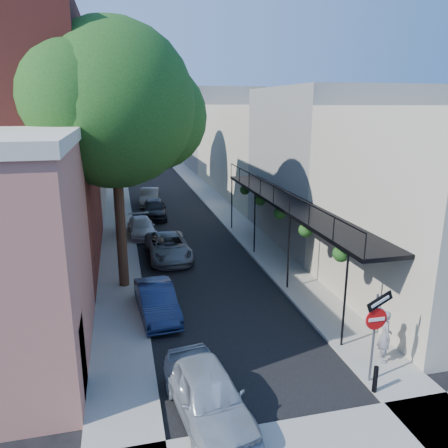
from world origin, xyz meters
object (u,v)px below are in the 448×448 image
bollard (375,379)px  oak_mid (121,122)px  sign_post (376,322)px  parked_car_e (155,209)px  oak_near (124,108)px  parked_car_d (142,227)px  parked_car_a (208,394)px  parked_car_f (150,197)px  parked_car_c (168,247)px  oak_far (120,101)px  parked_car_b (157,301)px  pedestrian (385,336)px

bollard → oak_mid: (-6.42, 17.73, 6.54)m
sign_post → parked_car_e: 21.84m
oak_near → parked_car_d: bearing=84.1°
parked_car_a → parked_car_f: parked_car_a is taller
parked_car_e → bollard: bearing=-75.4°
oak_near → parked_car_e: (1.97, 12.03, -7.17)m
oak_near → parked_car_c: oak_near is taller
oak_far → parked_car_d: 12.09m
oak_far → parked_car_f: (1.93, -0.55, -7.58)m
parked_car_b → pedestrian: (6.75, -4.97, 0.35)m
parked_car_d → oak_far: bearing=91.9°
parked_car_c → parked_car_b: bearing=-102.2°
oak_near → parked_car_a: 12.04m
oak_far → parked_car_c: 15.97m
oak_mid → parked_car_a: bearing=-84.7°
parked_car_f → pedestrian: pedestrian is taller
oak_far → sign_post: bearing=-76.1°
oak_far → pedestrian: oak_far is taller
parked_car_a → oak_far: bearing=85.7°
bollard → parked_car_e: (-4.40, 21.79, 0.19)m
sign_post → parked_car_c: 13.28m
bollard → pedestrian: 1.85m
parked_car_f → oak_far: bearing=171.5°
parked_car_d → parked_car_e: 4.48m
parked_car_a → parked_car_b: size_ratio=1.07×
oak_near → parked_car_a: size_ratio=2.76×
oak_far → bollard: bearing=-76.6°
oak_mid → oak_far: (0.06, 9.04, 1.20)m
oak_near → parked_car_c: bearing=57.6°
oak_near → parked_car_d: oak_near is taller
parked_car_c → parked_car_d: size_ratio=1.21×
sign_post → oak_mid: 19.14m
oak_mid → pedestrian: (7.57, -16.36, -6.07)m
oak_near → parked_car_f: 18.07m
parked_car_c → parked_car_f: 13.35m
parked_car_e → parked_car_b: bearing=-91.2°
parked_car_a → pedestrian: size_ratio=2.40×
oak_near → parked_car_f: bearing=83.3°
parked_car_b → parked_car_f: bearing=82.0°
oak_near → pedestrian: 13.21m
parked_car_f → bollard: bearing=-73.0°
bollard → pedestrian: pedestrian is taller
oak_near → parked_car_a: oak_near is taller
sign_post → pedestrian: size_ratio=1.74×
sign_post → oak_far: bearing=103.9°
oak_far → parked_car_a: bearing=-86.6°
sign_post → parked_car_b: sign_post is taller
bollard → parked_car_a: bearing=177.4°
oak_mid → parked_car_d: bearing=-17.0°
parked_car_a → oak_near: bearing=91.7°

